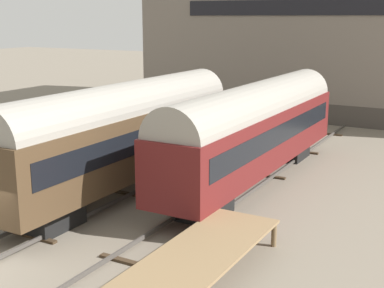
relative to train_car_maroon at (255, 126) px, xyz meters
The scene contains 3 objects.
train_car_maroon is the anchor object (origin of this frame).
train_car_brown 6.58m from the train_car_maroon, 136.89° to the right, with size 2.86×16.10×5.33m.
warehouse_building 23.69m from the train_car_maroon, 93.56° to the left, with size 33.51×12.76×16.39m.
Camera 1 is at (14.90, -10.78, 8.32)m, focal length 50.00 mm.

